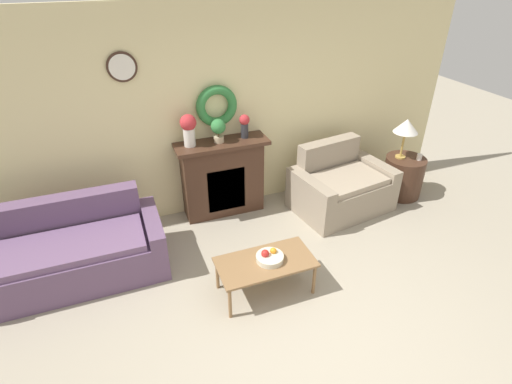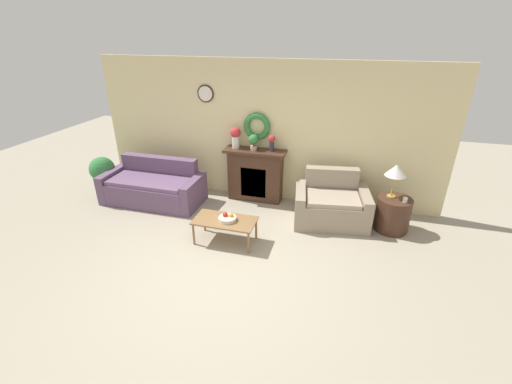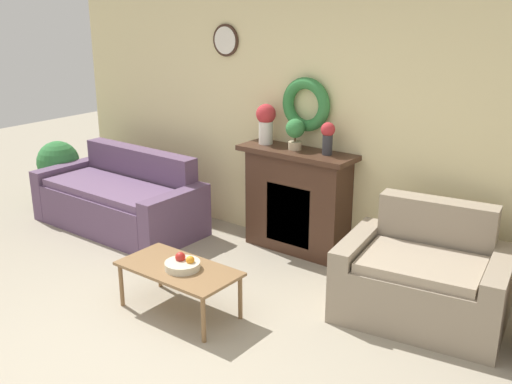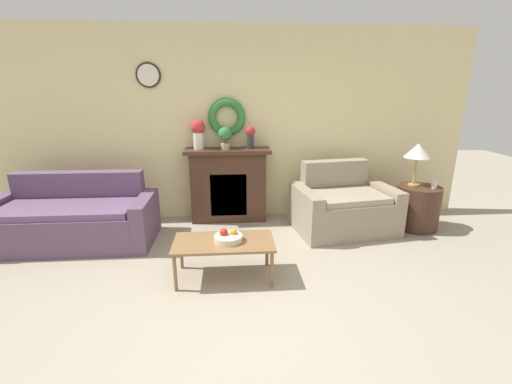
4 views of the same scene
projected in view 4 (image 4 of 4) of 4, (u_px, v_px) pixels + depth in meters
The scene contains 13 objects.
ground_plane at pixel (244, 330), 2.74m from camera, with size 16.00×16.00×0.00m, color #9E937F.
wall_back at pixel (235, 126), 4.91m from camera, with size 6.80×0.18×2.70m.
fireplace at pixel (228, 185), 4.94m from camera, with size 1.20×0.41×1.06m.
couch_left at pixel (73, 219), 4.25m from camera, with size 1.96×0.91×0.84m.
loveseat_right at pixel (343, 207), 4.65m from camera, with size 1.40×1.08×0.90m.
coffee_table at pixel (224, 245), 3.42m from camera, with size 1.00×0.52×0.40m.
fruit_bowl at pixel (228, 237), 3.40m from camera, with size 0.29×0.29×0.12m.
side_table_by_loveseat at pixel (417, 207), 4.70m from camera, with size 0.57×0.57×0.59m.
table_lamp at pixel (418, 152), 4.53m from camera, with size 0.34×0.34×0.58m.
mug at pixel (434, 185), 4.52m from camera, with size 0.07×0.07×0.09m.
vase_on_mantel_left at pixel (198, 132), 4.70m from camera, with size 0.20×0.20×0.40m.
vase_on_mantel_right at pixel (250, 136), 4.77m from camera, with size 0.13×0.13×0.31m.
potted_plant_on_mantel at pixel (225, 136), 4.72m from camera, with size 0.19×0.19×0.30m.
Camera 4 is at (-0.08, -2.31, 1.85)m, focal length 24.00 mm.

